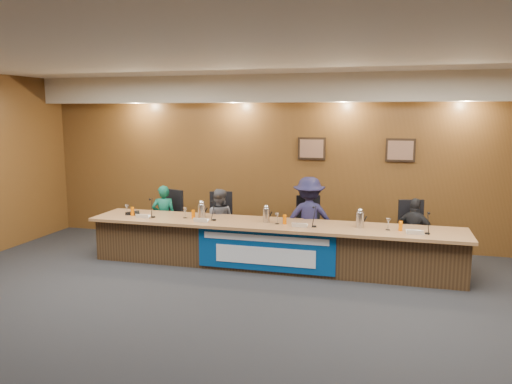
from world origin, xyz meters
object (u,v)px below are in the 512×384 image
panelist_c (309,219)px  panelist_d (415,233)px  banner (265,251)px  carafe_mid (266,215)px  office_chair_b (221,226)px  carafe_left (202,211)px  panelist_b (219,221)px  office_chair_d (414,238)px  office_chair_c (310,231)px  dais_body (271,246)px  panelist_a (164,217)px  speakerphone (135,213)px  carafe_right (360,220)px  office_chair_a (166,222)px

panelist_c → panelist_d: panelist_c is taller
banner → carafe_mid: bearing=101.0°
office_chair_b → carafe_left: size_ratio=2.12×
panelist_c → carafe_left: bearing=4.4°
panelist_b → panelist_d: panelist_b is taller
office_chair_b → office_chair_d: size_ratio=1.00×
panelist_b → carafe_left: bearing=71.8°
panelist_d → office_chair_c: (-1.73, 0.10, -0.10)m
office_chair_b → office_chair_d: (3.36, 0.00, 0.00)m
dais_body → office_chair_b: size_ratio=12.50×
panelist_a → carafe_mid: size_ratio=5.18×
panelist_c → panelist_d: size_ratio=1.25×
banner → panelist_a: panelist_a is taller
office_chair_b → carafe_left: carafe_left is taller
panelist_b → banner: bearing=133.9°
panelist_c → carafe_mid: 0.85m
panelist_a → panelist_b: size_ratio=1.02×
panelist_b → speakerphone: size_ratio=3.67×
carafe_left → panelist_c: bearing=16.3°
office_chair_d → panelist_b: bearing=165.8°
panelist_c → carafe_right: bearing=135.1°
office_chair_d → panelist_d: bearing=-105.9°
banner → panelist_b: panelist_b is taller
dais_body → carafe_right: 1.51m
dais_body → panelist_a: (-2.18, 0.56, 0.25)m
dais_body → panelist_c: 0.85m
office_chair_c → speakerphone: speakerphone is taller
office_chair_a → office_chair_b: size_ratio=1.00×
office_chair_a → carafe_left: (0.95, -0.61, 0.38)m
dais_body → speakerphone: 2.49m
banner → office_chair_b: size_ratio=4.58×
panelist_b → panelist_d: (3.36, 0.00, -0.01)m
dais_body → carafe_right: (1.42, -0.02, 0.52)m
banner → carafe_right: size_ratio=9.15×
carafe_right → panelist_a: bearing=170.9°
office_chair_a → carafe_right: carafe_right is taller
panelist_b → office_chair_a: (-1.08, 0.10, -0.11)m
carafe_left → panelist_a: bearing=151.7°
dais_body → office_chair_c: 0.85m
carafe_right → dais_body: bearing=179.2°
banner → panelist_b: (-1.10, 0.97, 0.21)m
panelist_c → office_chair_b: bearing=-15.4°
office_chair_b → carafe_left: 0.73m
office_chair_c → office_chair_a: bearing=162.6°
panelist_b → office_chair_d: (3.36, 0.10, -0.11)m
carafe_left → speakerphone: carafe_left is taller
panelist_a → carafe_mid: bearing=143.6°
panelist_c → office_chair_b: size_ratio=3.00×
panelist_c → carafe_right: size_ratio=5.99×
panelist_d → office_chair_d: bearing=-70.0°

